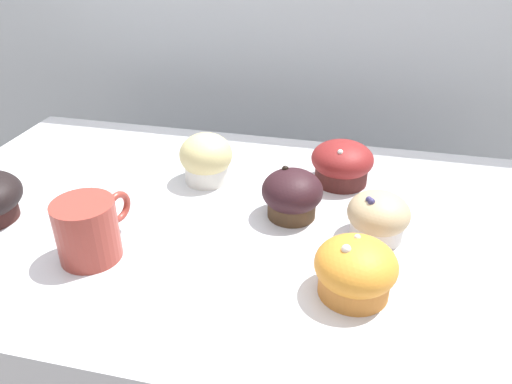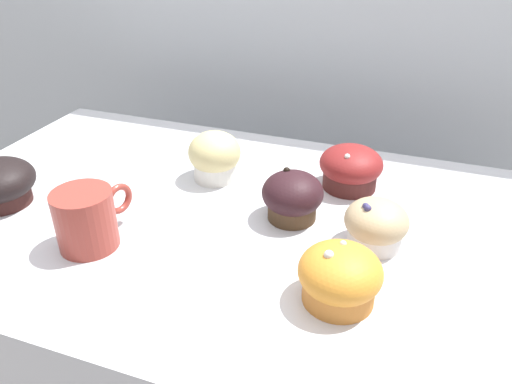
{
  "view_description": "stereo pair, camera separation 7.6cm",
  "coord_description": "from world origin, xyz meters",
  "px_view_note": "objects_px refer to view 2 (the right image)",
  "views": [
    {
      "loc": [
        0.21,
        -0.63,
        1.36
      ],
      "look_at": [
        0.06,
        0.01,
        0.98
      ],
      "focal_mm": 35.0,
      "sensor_mm": 36.0,
      "label": 1
    },
    {
      "loc": [
        0.29,
        -0.61,
        1.36
      ],
      "look_at": [
        0.06,
        0.01,
        0.98
      ],
      "focal_mm": 35.0,
      "sensor_mm": 36.0,
      "label": 2
    }
  ],
  "objects_px": {
    "muffin_back_center": "(215,156)",
    "coffee_cup": "(86,218)",
    "muffin_front_center": "(351,168)",
    "muffin_back_right": "(292,197)",
    "muffin_front_left": "(340,276)",
    "muffin_front_right": "(376,225)"
  },
  "relations": [
    {
      "from": "muffin_back_center",
      "to": "coffee_cup",
      "type": "bearing_deg",
      "value": -109.68
    },
    {
      "from": "coffee_cup",
      "to": "muffin_front_right",
      "type": "bearing_deg",
      "value": 19.47
    },
    {
      "from": "coffee_cup",
      "to": "muffin_front_left",
      "type": "bearing_deg",
      "value": 0.9
    },
    {
      "from": "coffee_cup",
      "to": "muffin_back_right",
      "type": "bearing_deg",
      "value": 33.3
    },
    {
      "from": "muffin_back_right",
      "to": "muffin_front_left",
      "type": "xyz_separation_m",
      "value": [
        0.11,
        -0.16,
        -0.0
      ]
    },
    {
      "from": "muffin_back_right",
      "to": "coffee_cup",
      "type": "bearing_deg",
      "value": -146.7
    },
    {
      "from": "muffin_back_right",
      "to": "muffin_front_right",
      "type": "distance_m",
      "value": 0.13
    },
    {
      "from": "muffin_back_right",
      "to": "muffin_back_center",
      "type": "distance_m",
      "value": 0.18
    },
    {
      "from": "muffin_back_right",
      "to": "muffin_front_right",
      "type": "xyz_separation_m",
      "value": [
        0.13,
        -0.03,
        -0.0
      ]
    },
    {
      "from": "muffin_front_right",
      "to": "muffin_back_center",
      "type": "xyz_separation_m",
      "value": [
        -0.3,
        0.11,
        0.01
      ]
    },
    {
      "from": "muffin_front_right",
      "to": "muffin_back_center",
      "type": "distance_m",
      "value": 0.32
    },
    {
      "from": "muffin_front_left",
      "to": "coffee_cup",
      "type": "relative_size",
      "value": 0.82
    },
    {
      "from": "muffin_back_right",
      "to": "muffin_front_left",
      "type": "bearing_deg",
      "value": -56.53
    },
    {
      "from": "muffin_front_center",
      "to": "muffin_back_center",
      "type": "bearing_deg",
      "value": -168.08
    },
    {
      "from": "muffin_front_center",
      "to": "coffee_cup",
      "type": "height_order",
      "value": "coffee_cup"
    },
    {
      "from": "muffin_front_center",
      "to": "muffin_back_center",
      "type": "distance_m",
      "value": 0.24
    },
    {
      "from": "muffin_front_left",
      "to": "muffin_front_right",
      "type": "distance_m",
      "value": 0.13
    },
    {
      "from": "muffin_front_left",
      "to": "coffee_cup",
      "type": "bearing_deg",
      "value": -179.1
    },
    {
      "from": "muffin_front_center",
      "to": "coffee_cup",
      "type": "relative_size",
      "value": 0.86
    },
    {
      "from": "muffin_back_center",
      "to": "muffin_front_right",
      "type": "bearing_deg",
      "value": -20.35
    },
    {
      "from": "muffin_front_left",
      "to": "coffee_cup",
      "type": "height_order",
      "value": "coffee_cup"
    },
    {
      "from": "muffin_front_center",
      "to": "muffin_front_left",
      "type": "bearing_deg",
      "value": -82.14
    }
  ]
}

